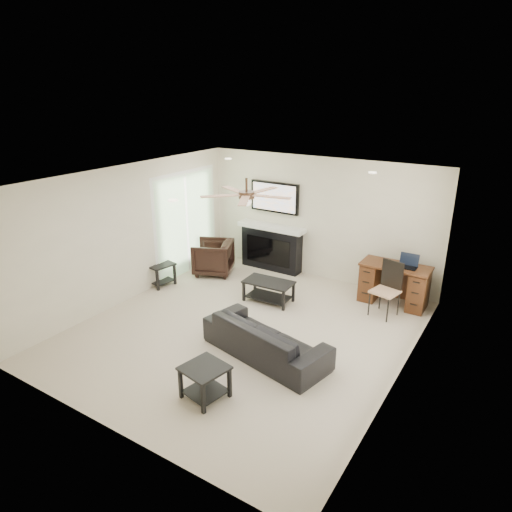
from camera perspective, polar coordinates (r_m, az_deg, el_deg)
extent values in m
plane|color=beige|center=(7.60, -1.48, -9.28)|extent=(5.50, 5.50, 0.00)
cube|color=white|center=(6.72, -1.68, 9.57)|extent=(5.00, 5.50, 0.04)
cube|color=beige|center=(9.36, 7.83, 4.64)|extent=(5.00, 0.04, 2.50)
cube|color=beige|center=(5.23, -18.78, -9.52)|extent=(5.00, 0.04, 2.50)
cube|color=beige|center=(8.63, -15.54, 2.72)|extent=(0.04, 5.50, 2.50)
cube|color=beige|center=(6.14, 18.30, -4.83)|extent=(0.04, 5.50, 2.50)
cube|color=silver|center=(6.25, 18.07, -4.57)|extent=(0.04, 5.10, 2.40)
cube|color=#93BC89|center=(9.72, -8.63, 3.97)|extent=(0.04, 1.80, 2.10)
cylinder|color=#382619|center=(6.85, -1.19, 7.66)|extent=(1.40, 1.40, 0.30)
imported|color=black|center=(6.82, 1.22, -10.23)|extent=(2.10, 1.18, 0.58)
imported|color=black|center=(9.73, -5.39, -0.16)|extent=(1.04, 1.02, 0.72)
cube|color=black|center=(8.48, 1.58, -4.43)|extent=(0.92, 0.54, 0.40)
cube|color=black|center=(6.07, -6.39, -15.40)|extent=(0.61, 0.61, 0.45)
cube|color=black|center=(9.38, -11.93, -2.21)|extent=(0.58, 0.58, 0.45)
cube|color=black|center=(9.74, 1.93, 3.63)|extent=(1.52, 0.34, 1.91)
cube|color=#411F10|center=(8.69, 16.86, -3.42)|extent=(1.22, 0.56, 0.76)
cube|color=black|center=(8.16, 15.85, -4.09)|extent=(0.51, 0.52, 0.97)
cube|color=black|center=(8.45, 18.45, -0.66)|extent=(0.33, 0.24, 0.23)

